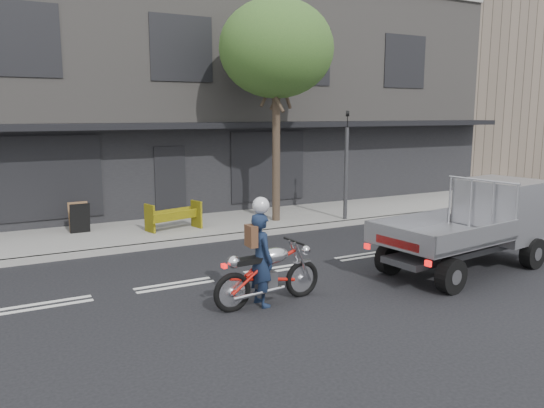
{
  "coord_description": "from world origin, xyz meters",
  "views": [
    {
      "loc": [
        -5.47,
        -9.98,
        3.43
      ],
      "look_at": [
        0.09,
        0.5,
        1.39
      ],
      "focal_mm": 35.0,
      "sensor_mm": 36.0,
      "label": 1
    }
  ],
  "objects_px": {
    "traffic_light_pole": "(346,171)",
    "motorcycle": "(268,273)",
    "street_tree": "(276,49)",
    "rider": "(261,259)",
    "construction_barrier": "(176,217)",
    "flatbed_ute": "(492,215)",
    "sandwich_board": "(80,218)"
  },
  "relations": [
    {
      "from": "street_tree",
      "to": "sandwich_board",
      "type": "relative_size",
      "value": 8.03
    },
    {
      "from": "street_tree",
      "to": "construction_barrier",
      "type": "height_order",
      "value": "street_tree"
    },
    {
      "from": "traffic_light_pole",
      "to": "rider",
      "type": "height_order",
      "value": "traffic_light_pole"
    },
    {
      "from": "sandwich_board",
      "to": "construction_barrier",
      "type": "bearing_deg",
      "value": -23.62
    },
    {
      "from": "rider",
      "to": "flatbed_ute",
      "type": "distance_m",
      "value": 5.86
    },
    {
      "from": "flatbed_ute",
      "to": "construction_barrier",
      "type": "bearing_deg",
      "value": 125.37
    },
    {
      "from": "flatbed_ute",
      "to": "rider",
      "type": "bearing_deg",
      "value": 172.04
    },
    {
      "from": "motorcycle",
      "to": "street_tree",
      "type": "bearing_deg",
      "value": 56.72
    },
    {
      "from": "traffic_light_pole",
      "to": "flatbed_ute",
      "type": "xyz_separation_m",
      "value": [
        0.3,
        -5.23,
        -0.51
      ]
    },
    {
      "from": "traffic_light_pole",
      "to": "motorcycle",
      "type": "distance_m",
      "value": 7.54
    },
    {
      "from": "street_tree",
      "to": "sandwich_board",
      "type": "bearing_deg",
      "value": 170.65
    },
    {
      "from": "rider",
      "to": "construction_barrier",
      "type": "relative_size",
      "value": 1.15
    },
    {
      "from": "motorcycle",
      "to": "construction_barrier",
      "type": "bearing_deg",
      "value": 84.56
    },
    {
      "from": "traffic_light_pole",
      "to": "flatbed_ute",
      "type": "height_order",
      "value": "traffic_light_pole"
    },
    {
      "from": "street_tree",
      "to": "motorcycle",
      "type": "bearing_deg",
      "value": -119.53
    },
    {
      "from": "traffic_light_pole",
      "to": "motorcycle",
      "type": "bearing_deg",
      "value": -136.34
    },
    {
      "from": "traffic_light_pole",
      "to": "flatbed_ute",
      "type": "relative_size",
      "value": 0.78
    },
    {
      "from": "rider",
      "to": "sandwich_board",
      "type": "relative_size",
      "value": 2.02
    },
    {
      "from": "flatbed_ute",
      "to": "sandwich_board",
      "type": "relative_size",
      "value": 5.37
    },
    {
      "from": "street_tree",
      "to": "motorcycle",
      "type": "distance_m",
      "value": 8.34
    },
    {
      "from": "rider",
      "to": "flatbed_ute",
      "type": "xyz_separation_m",
      "value": [
        5.85,
        -0.07,
        0.3
      ]
    },
    {
      "from": "rider",
      "to": "flatbed_ute",
      "type": "relative_size",
      "value": 0.38
    },
    {
      "from": "street_tree",
      "to": "construction_barrier",
      "type": "distance_m",
      "value": 5.71
    },
    {
      "from": "street_tree",
      "to": "rider",
      "type": "height_order",
      "value": "street_tree"
    },
    {
      "from": "traffic_light_pole",
      "to": "motorcycle",
      "type": "height_order",
      "value": "traffic_light_pole"
    },
    {
      "from": "traffic_light_pole",
      "to": "motorcycle",
      "type": "xyz_separation_m",
      "value": [
        -5.4,
        -5.15,
        -1.07
      ]
    },
    {
      "from": "flatbed_ute",
      "to": "construction_barrier",
      "type": "height_order",
      "value": "flatbed_ute"
    },
    {
      "from": "street_tree",
      "to": "rider",
      "type": "bearing_deg",
      "value": -120.6
    },
    {
      "from": "street_tree",
      "to": "flatbed_ute",
      "type": "height_order",
      "value": "street_tree"
    },
    {
      "from": "traffic_light_pole",
      "to": "street_tree",
      "type": "bearing_deg",
      "value": 156.97
    },
    {
      "from": "motorcycle",
      "to": "flatbed_ute",
      "type": "relative_size",
      "value": 0.49
    },
    {
      "from": "rider",
      "to": "traffic_light_pole",
      "type": "bearing_deg",
      "value": -50.89
    }
  ]
}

